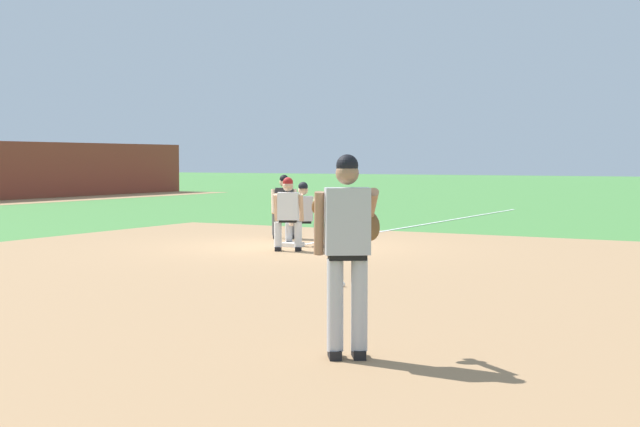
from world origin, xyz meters
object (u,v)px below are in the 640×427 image
first_base_bag (292,245)px  baserunner (288,211)px  baseball (343,285)px  umpire (284,204)px  pitcher (349,243)px  first_baseman (304,211)px

first_base_bag → baserunner: 1.16m
baseball → umpire: bearing=37.5°
pitcher → baserunner: pitcher is taller
first_base_bag → baseball: bearing=-142.1°
baserunner → baseball: bearing=-139.9°
first_base_bag → first_baseman: bearing=-29.0°
first_base_bag → umpire: umpire is taller
first_base_bag → baseball: 5.87m
first_base_bag → baserunner: baserunner is taller
first_base_bag → first_baseman: first_baseman is taller
baseball → pitcher: 4.63m
baseball → first_baseman: first_baseman is taller
baseball → baserunner: 5.06m
first_baseman → umpire: (1.29, 1.28, 0.06)m
first_base_bag → baseball: (-4.63, -3.61, -0.01)m
first_baseman → pitcher: bearing=-147.7°
baserunner → umpire: (2.34, 1.52, 0.00)m
first_base_bag → pitcher: (-8.61, -5.75, 1.01)m
first_base_bag → first_baseman: 0.75m
umpire → first_baseman: bearing=-135.2°
baseball → baserunner: baserunner is taller
first_baseman → umpire: umpire is taller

